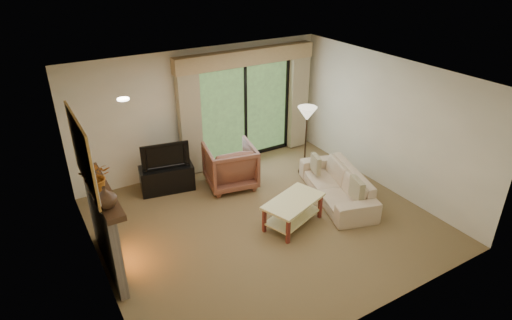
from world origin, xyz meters
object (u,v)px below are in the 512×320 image
armchair (230,166)px  sofa (337,185)px  coffee_table (293,212)px  media_console (167,178)px

armchair → sofa: size_ratio=0.48×
armchair → sofa: bearing=146.6°
sofa → coffee_table: sofa is taller
media_console → armchair: armchair is taller
media_console → sofa: 3.33m
media_console → sofa: bearing=-25.8°
coffee_table → sofa: bearing=-6.5°
armchair → media_console: bearing=-11.4°
media_console → coffee_table: size_ratio=0.94×
media_console → coffee_table: 2.68m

